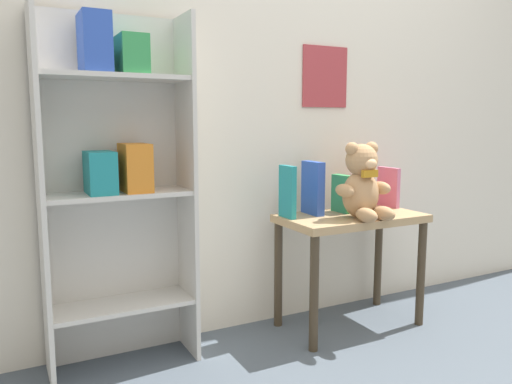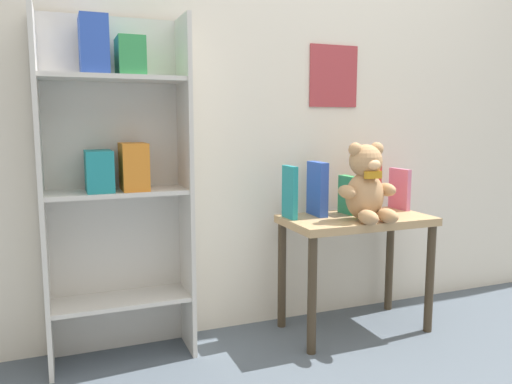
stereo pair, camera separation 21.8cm
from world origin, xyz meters
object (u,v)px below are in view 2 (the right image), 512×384
object	(u,v)px
book_standing_red	(373,187)
book_standing_green	(348,195)
bookshelf_side	(115,170)
book_standing_blue	(318,189)
book_standing_teal	(290,192)
teddy_bear	(367,185)
display_table	(356,235)
book_standing_pink	(399,189)

from	to	relation	value
book_standing_red	book_standing_green	bearing A→B (deg)	-171.99
bookshelf_side	book_standing_blue	world-z (taller)	bookshelf_side
book_standing_teal	book_standing_green	distance (m)	0.31
teddy_bear	book_standing_green	xyz separation A→B (m)	(0.01, 0.16, -0.07)
teddy_bear	book_standing_blue	bearing A→B (deg)	128.15
book_standing_red	book_standing_teal	bearing A→B (deg)	-177.94
display_table	book_standing_blue	size ratio (longest dim) A/B	2.71
teddy_bear	book_standing_blue	world-z (taller)	teddy_bear
bookshelf_side	teddy_bear	distance (m)	1.09
display_table	teddy_bear	size ratio (longest dim) A/B	1.96
book_standing_teal	book_standing_red	xyz separation A→B (m)	(0.47, 0.03, 0.00)
book_standing_pink	teddy_bear	bearing A→B (deg)	-151.20
teddy_bear	book_standing_red	world-z (taller)	teddy_bear
display_table	teddy_bear	world-z (taller)	teddy_bear
bookshelf_side	book_standing_green	xyz separation A→B (m)	(1.07, -0.06, -0.15)
book_standing_green	bookshelf_side	bearing A→B (deg)	174.20
teddy_bear	book_standing_red	xyz separation A→B (m)	(0.17, 0.19, -0.04)
display_table	book_standing_pink	size ratio (longest dim) A/B	3.33
bookshelf_side	book_standing_red	xyz separation A→B (m)	(1.23, -0.03, -0.13)
book_standing_red	display_table	bearing A→B (deg)	-148.21
book_standing_green	book_standing_red	size ratio (longest dim) A/B	0.76
book_standing_blue	book_standing_pink	xyz separation A→B (m)	(0.47, -0.00, -0.02)
display_table	book_standing_green	world-z (taller)	book_standing_green
book_standing_green	teddy_bear	bearing A→B (deg)	-96.27
display_table	bookshelf_side	bearing A→B (deg)	172.79
book_standing_green	book_standing_pink	xyz separation A→B (m)	(0.31, 0.02, 0.01)
bookshelf_side	book_standing_teal	distance (m)	0.77
display_table	teddy_bear	distance (m)	0.27
bookshelf_side	display_table	bearing A→B (deg)	-7.21
bookshelf_side	book_standing_pink	bearing A→B (deg)	-1.61
teddy_bear	bookshelf_side	bearing A→B (deg)	168.11
book_standing_teal	book_standing_red	world-z (taller)	same
teddy_bear	book_standing_blue	xyz separation A→B (m)	(-0.15, 0.19, -0.03)
display_table	book_standing_blue	xyz separation A→B (m)	(-0.16, 0.10, 0.22)
teddy_bear	book_standing_teal	xyz separation A→B (m)	(-0.30, 0.16, -0.04)
book_standing_blue	book_standing_red	xyz separation A→B (m)	(0.31, 0.00, -0.01)
book_standing_green	book_standing_teal	bearing A→B (deg)	177.61
book_standing_blue	bookshelf_side	bearing A→B (deg)	179.40
teddy_bear	book_standing_pink	xyz separation A→B (m)	(0.32, 0.18, -0.06)
book_standing_teal	bookshelf_side	bearing A→B (deg)	174.32
bookshelf_side	book_standing_blue	distance (m)	0.93
book_standing_red	book_standing_pink	size ratio (longest dim) A/B	1.17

